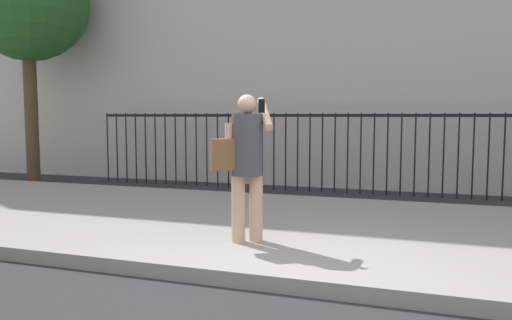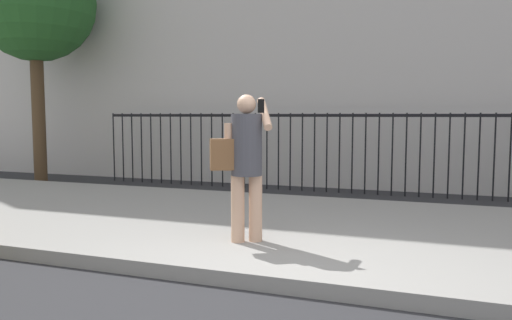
% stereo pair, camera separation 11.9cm
% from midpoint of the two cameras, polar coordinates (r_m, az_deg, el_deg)
% --- Properties ---
extents(ground_plane, '(60.00, 60.00, 0.00)m').
position_cam_midpoint_polar(ground_plane, '(4.52, 3.72, -15.03)').
color(ground_plane, '#28282B').
extents(sidewalk, '(28.00, 4.40, 0.15)m').
position_cam_midpoint_polar(sidewalk, '(6.56, 9.26, -8.01)').
color(sidewalk, gray).
rests_on(sidewalk, ground).
extents(iron_fence, '(12.03, 0.04, 1.60)m').
position_cam_midpoint_polar(iron_fence, '(10.06, 13.37, 1.92)').
color(iron_fence, black).
rests_on(iron_fence, ground).
extents(pedestrian_on_phone, '(0.72, 0.60, 1.63)m').
position_cam_midpoint_polar(pedestrian_on_phone, '(5.53, -0.74, 0.32)').
color(pedestrian_on_phone, tan).
rests_on(pedestrian_on_phone, sidewalk).
extents(street_tree_near, '(2.73, 2.73, 5.51)m').
position_cam_midpoint_polar(street_tree_near, '(12.93, -23.60, 16.09)').
color(street_tree_near, '#4C3823').
rests_on(street_tree_near, ground).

